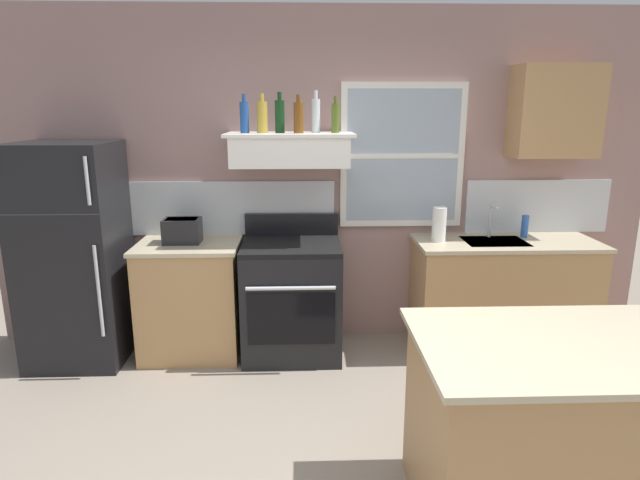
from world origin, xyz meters
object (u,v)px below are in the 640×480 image
toaster (182,230)px  dish_soap_bottle (525,226)px  stove_range (292,298)px  paper_towel_roll (439,224)px  bottle_olive_oil_square (335,117)px  bottle_dark_green_wine (280,116)px  bottle_blue_liqueur (244,117)px  refrigerator (74,254)px  bottle_amber_wine (299,117)px  bottle_champagne_gold_foil (262,117)px  bottle_clear_tall (316,115)px  kitchen_island (562,432)px

toaster → dish_soap_bottle: toaster is taller
stove_range → paper_towel_roll: 1.29m
bottle_olive_oil_square → paper_towel_roll: bearing=-3.4°
bottle_dark_green_wine → bottle_blue_liqueur: bearing=-170.5°
refrigerator → bottle_amber_wine: (1.72, 0.06, 1.02)m
bottle_champagne_gold_foil → bottle_dark_green_wine: bottle_dark_green_wine is taller
refrigerator → bottle_clear_tall: bearing=3.7°
refrigerator → bottle_dark_green_wine: 1.88m
paper_towel_roll → kitchen_island: (0.14, -1.88, -0.59)m
toaster → bottle_dark_green_wine: size_ratio=1.00×
toaster → paper_towel_roll: size_ratio=1.10×
bottle_clear_tall → dish_soap_bottle: bottle_clear_tall is taller
refrigerator → bottle_dark_green_wine: size_ratio=5.68×
toaster → bottle_clear_tall: bottle_clear_tall is taller
toaster → bottle_olive_oil_square: bottle_olive_oil_square is taller
bottle_dark_green_wine → bottle_olive_oil_square: 0.42m
stove_range → bottle_blue_liqueur: 1.44m
bottle_blue_liqueur → bottle_dark_green_wine: 0.26m
bottle_amber_wine → paper_towel_roll: bearing=-0.2°
toaster → bottle_champagne_gold_foil: size_ratio=1.04×
bottle_dark_green_wine → kitchen_island: (1.37, -1.94, -1.41)m
bottle_clear_tall → bottle_blue_liqueur: bearing=-175.3°
bottle_blue_liqueur → bottle_olive_oil_square: bottle_blue_liqueur is taller
bottle_clear_tall → paper_towel_roll: bottle_clear_tall is taller
bottle_amber_wine → bottle_olive_oil_square: size_ratio=1.03×
stove_range → bottle_clear_tall: size_ratio=3.52×
bottle_blue_liqueur → stove_range: bearing=-9.1°
refrigerator → bottle_amber_wine: size_ratio=6.08×
paper_towel_roll → bottle_champagne_gold_foil: bearing=178.7°
bottle_champagne_gold_foil → bottle_clear_tall: bearing=4.1°
bottle_olive_oil_square → paper_towel_roll: 1.15m
bottle_amber_wine → bottle_blue_liqueur: bearing=178.2°
kitchen_island → dish_soap_bottle: bearing=73.5°
bottle_olive_oil_square → bottle_champagne_gold_foil: bearing=-178.1°
bottle_dark_green_wine → bottle_olive_oil_square: (0.42, -0.01, -0.01)m
dish_soap_bottle → kitchen_island: dish_soap_bottle is taller
bottle_clear_tall → dish_soap_bottle: 1.90m
toaster → stove_range: (0.84, -0.05, -0.54)m
bottle_champagne_gold_foil → bottle_dark_green_wine: 0.13m
bottle_amber_wine → paper_towel_roll: 1.36m
bottle_olive_oil_square → paper_towel_roll: size_ratio=1.00×
bottle_blue_liqueur → bottle_clear_tall: 0.53m
bottle_olive_oil_square → kitchen_island: 2.56m
toaster → bottle_dark_green_wine: 1.15m
bottle_olive_oil_square → paper_towel_roll: bottle_olive_oil_square is taller
bottle_blue_liqueur → paper_towel_roll: bearing=-0.6°
dish_soap_bottle → kitchen_island: size_ratio=0.13×
kitchen_island → toaster: bearing=138.4°
bottle_amber_wine → bottle_clear_tall: (0.13, 0.06, 0.01)m
refrigerator → bottle_champagne_gold_foil: 1.77m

